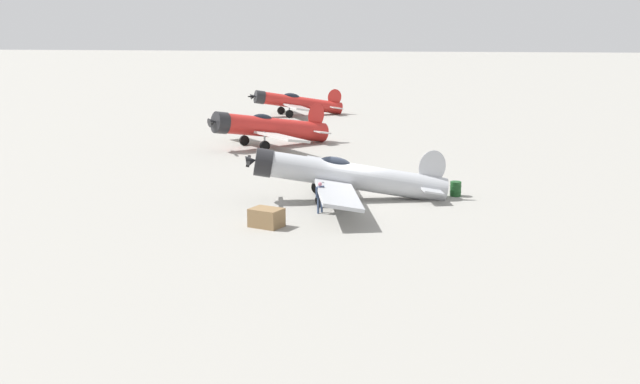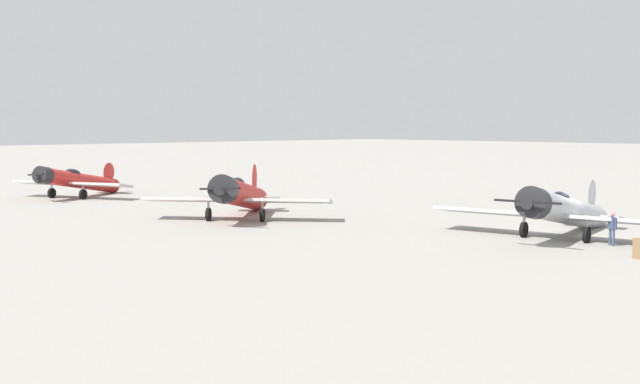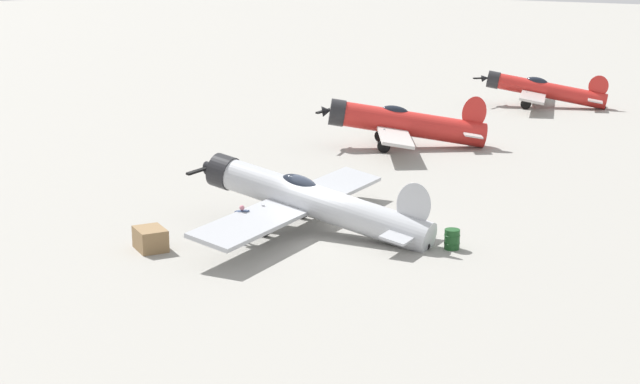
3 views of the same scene
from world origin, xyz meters
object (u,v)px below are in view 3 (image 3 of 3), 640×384
(fuel_drum, at_px, (452,239))
(equipment_crate, at_px, (150,239))
(airplane_far_line, at_px, (542,90))
(airplane_foreground, at_px, (309,201))
(ground_crew_mechanic, at_px, (242,220))
(airplane_mid_apron, at_px, (402,123))

(fuel_drum, bearing_deg, equipment_crate, 40.02)
(airplane_far_line, xyz_separation_m, fuel_drum, (-14.36, 36.17, -0.94))
(airplane_foreground, distance_m, fuel_drum, 6.44)
(airplane_far_line, relative_size, equipment_crate, 5.63)
(airplane_foreground, height_order, ground_crew_mechanic, airplane_foreground)
(airplane_mid_apron, height_order, fuel_drum, airplane_mid_apron)
(airplane_foreground, distance_m, airplane_mid_apron, 19.13)
(airplane_foreground, bearing_deg, airplane_mid_apron, -77.86)
(fuel_drum, bearing_deg, airplane_mid_apron, -49.52)
(ground_crew_mechanic, distance_m, equipment_crate, 3.79)
(airplane_foreground, distance_m, ground_crew_mechanic, 3.27)
(airplane_mid_apron, relative_size, equipment_crate, 5.61)
(airplane_far_line, xyz_separation_m, ground_crew_mechanic, (-7.25, 40.99, -0.38))
(airplane_far_line, distance_m, fuel_drum, 38.92)
(ground_crew_mechanic, bearing_deg, airplane_foreground, 104.90)
(airplane_far_line, bearing_deg, airplane_foreground, 76.96)
(airplane_foreground, height_order, airplane_far_line, airplane_foreground)
(airplane_far_line, relative_size, ground_crew_mechanic, 6.25)
(airplane_foreground, xyz_separation_m, fuel_drum, (-6.14, -1.72, -0.94))
(ground_crew_mechanic, height_order, fuel_drum, ground_crew_mechanic)
(airplane_foreground, bearing_deg, fuel_drum, -175.03)
(equipment_crate, bearing_deg, fuel_drum, -139.98)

